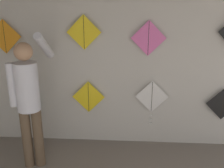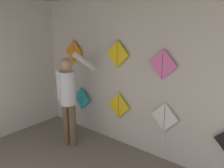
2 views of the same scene
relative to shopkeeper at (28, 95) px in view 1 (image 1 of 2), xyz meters
name	(u,v)px [view 1 (image 1 of 2)]	position (x,y,z in m)	size (l,w,h in m)	color
back_panel	(118,59)	(1.14, 0.75, 0.35)	(5.79, 0.06, 2.80)	beige
shopkeeper	(28,95)	(0.00, 0.00, 0.00)	(0.46, 0.69, 1.87)	brown
kite_0	(25,100)	(-0.36, 0.66, -0.34)	(0.51, 0.01, 0.51)	#28B2C6
kite_1	(88,97)	(0.68, 0.66, -0.25)	(0.51, 0.01, 0.51)	yellow
kite_2	(152,99)	(1.68, 0.66, -0.27)	(0.51, 0.04, 0.72)	white
kite_3	(223,104)	(2.76, 0.66, -0.32)	(0.51, 0.01, 0.51)	black
kite_4	(4,37)	(-0.56, 0.66, 0.68)	(0.51, 0.01, 0.51)	orange
kite_5	(84,32)	(0.64, 0.66, 0.75)	(0.51, 0.01, 0.51)	yellow
kite_6	(148,38)	(1.58, 0.66, 0.67)	(0.51, 0.01, 0.51)	pink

